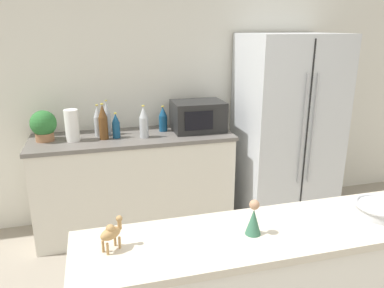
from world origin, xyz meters
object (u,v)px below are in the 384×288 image
Objects in this scene: back_bottle_0 at (98,121)px; back_bottle_5 at (116,126)px; potted_plant at (44,125)px; back_bottle_2 at (163,119)px; refrigerator at (286,129)px; fruit_bowl at (381,208)px; microwave at (198,116)px; back_bottle_3 at (107,118)px; back_bottle_1 at (103,122)px; back_bottle_4 at (144,122)px; camel_figurine at (111,232)px; wise_man_figurine_blue at (254,219)px; paper_towel_roll at (72,125)px.

back_bottle_5 is (0.15, -0.10, -0.03)m from back_bottle_0.
back_bottle_2 is (1.06, 0.05, -0.03)m from potted_plant.
refrigerator reaches higher than fruit_bowl.
back_bottle_0 reaches higher than back_bottle_5.
refrigerator is at bearing -6.92° from microwave.
back_bottle_1 is at bearing -106.24° from back_bottle_3.
potted_plant is 1.11× the size of back_bottle_2.
back_bottle_4 is 1.89m from camel_figurine.
back_bottle_5 is 1.39× the size of wise_man_figurine_blue.
paper_towel_roll is 2.45m from fruit_bowl.
fruit_bowl is at bearing -57.27° from back_bottle_1.
paper_towel_roll is at bearing 174.59° from back_bottle_4.
potted_plant is 0.97× the size of paper_towel_roll.
wise_man_figurine_blue is (0.61, -2.04, 0.01)m from back_bottle_0.
back_bottle_0 is 2.41m from fruit_bowl.
back_bottle_2 is 1.47× the size of wise_man_figurine_blue.
fruit_bowl is at bearing -59.90° from back_bottle_3.
back_bottle_2 is at bearing 108.34° from fruit_bowl.
back_bottle_5 is 2.24m from fruit_bowl.
back_bottle_3 is 1.95× the size of wise_man_figurine_blue.
back_bottle_4 reaches higher than back_bottle_5.
paper_towel_roll is 0.62m from back_bottle_4.
back_bottle_1 is 1.89m from camel_figurine.
fruit_bowl is (1.28, -2.04, -0.03)m from back_bottle_0.
microwave is 0.54m from back_bottle_4.
back_bottle_5 is 0.92× the size of fruit_bowl.
back_bottle_0 is 1.20× the size of back_bottle_2.
paper_towel_roll is at bearing 96.63° from camel_figurine.
wise_man_figurine_blue is (-1.20, -1.89, 0.17)m from refrigerator.
refrigerator reaches higher than back_bottle_2.
back_bottle_3 reaches higher than back_bottle_2.
camel_figurine is at bearing 178.45° from fruit_bowl.
wise_man_figurine_blue is at bearing -75.73° from back_bottle_3.
wise_man_figurine_blue is (0.83, -1.94, 0.01)m from paper_towel_roll.
back_bottle_3 is at bearing 22.10° from paper_towel_roll.
back_bottle_5 is at bearing 5.44° from back_bottle_1.
back_bottle_0 reaches higher than fruit_bowl.
potted_plant is at bearing 117.95° from wise_man_figurine_blue.
refrigerator reaches higher than back_bottle_0.
back_bottle_1 is at bearing -3.53° from paper_towel_roll.
back_bottle_2 reaches higher than camel_figurine.
back_bottle_1 is at bearing 173.19° from back_bottle_4.
back_bottle_2 reaches higher than back_bottle_5.
back_bottle_4 is (0.35, -0.04, -0.01)m from back_bottle_1.
back_bottle_4 reaches higher than back_bottle_0.
back_bottle_3 reaches higher than back_bottle_0.
microwave is at bearing -0.55° from potted_plant.
potted_plant is (-2.27, 0.12, 0.16)m from refrigerator.
camel_figurine is (-1.81, -1.85, 0.18)m from refrigerator.
fruit_bowl is at bearing -71.66° from back_bottle_2.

